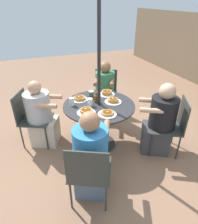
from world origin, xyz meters
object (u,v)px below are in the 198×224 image
Objects in this scene: pancake_plate_b at (107,93)px; diner_south at (91,159)px; pancake_plate_c at (80,99)px; patio_chair_west at (172,123)px; pancake_plate_a at (107,113)px; patio_chair_east at (30,115)px; patio_chair_south at (89,171)px; pancake_plate_d at (113,101)px; diner_north at (105,93)px; patio_table at (99,114)px; diner_east at (41,117)px; coffee_cup at (91,94)px; patio_chair_north at (105,90)px; pancake_plate_e at (86,111)px; syrup_bottle at (96,98)px; drinking_glass_b at (72,102)px; drinking_glass_a at (90,102)px; diner_west at (160,122)px.

diner_south is at bearing -30.95° from pancake_plate_b.
patio_chair_west is at bearing 56.31° from pancake_plate_c.
pancake_plate_a is at bearing -22.41° from pancake_plate_b.
patio_chair_east and patio_chair_south have the same top height.
pancake_plate_a is at bearing 21.69° from pancake_plate_c.
diner_south is 1.06m from pancake_plate_d.
patio_table is at bearing 90.00° from diner_north.
coffee_cup is at bearing 106.82° from diner_east.
pancake_plate_c is (0.71, -0.74, 0.26)m from patio_chair_north.
pancake_plate_e is at bearing -27.05° from coffee_cup.
patio_table is 4.15× the size of pancake_plate_d.
syrup_bottle is at bearing 137.33° from pancake_plate_e.
pancake_plate_e reaches higher than patio_table.
drinking_glass_b is at bearing -138.73° from pancake_plate_a.
pancake_plate_e is 2.14× the size of drinking_glass_b.
pancake_plate_b reaches higher than pancake_plate_a.
coffee_cup is (0.54, -0.45, 0.28)m from diner_north.
diner_east is at bearing 46.47° from diner_north.
syrup_bottle is (-0.09, -0.01, 0.23)m from patio_table.
pancake_plate_b is (-1.09, 0.65, 0.25)m from diner_south.
drinking_glass_a reaches higher than pancake_plate_a.
pancake_plate_e is (-0.27, -1.05, 0.26)m from diner_west.
coffee_cup is (-0.02, 0.20, 0.03)m from pancake_plate_c.
diner_west is 0.76m from pancake_plate_d.
pancake_plate_c reaches higher than pancake_plate_a.
pancake_plate_e reaches higher than pancake_plate_d.
coffee_cup is at bearing -137.56° from pancake_plate_d.
diner_north reaches higher than pancake_plate_e.
drinking_glass_a is at bearing -95.57° from patio_table.
patio_chair_east reaches higher than pancake_plate_c.
diner_north is 9.70× the size of drinking_glass_a.
diner_west reaches higher than drinking_glass_a.
diner_east is 6.93× the size of syrup_bottle.
patio_chair_west is at bearing 54.08° from pancake_plate_d.
coffee_cup is 0.94× the size of drinking_glass_a.
pancake_plate_e is (0.98, -0.68, 0.25)m from diner_north.
diner_north is (-0.81, 0.43, -0.06)m from patio_table.
diner_east is at bearing 91.87° from patio_chair_west.
diner_south is 4.43× the size of pancake_plate_e.
diner_west is at bearing 129.28° from patio_chair_north.
patio_chair_east is at bearing -101.35° from coffee_cup.
patio_chair_north is 1.46m from diner_east.
pancake_plate_d is (-0.44, -0.57, 0.26)m from diner_west.
patio_table is at bearing 90.00° from patio_chair_west.
patio_chair_north is 1.40m from pancake_plate_a.
drinking_glass_b is at bearing 93.13° from patio_chair_west.
patio_chair_north reaches higher than pancake_plate_c.
pancake_plate_d is (0.39, 1.05, 0.28)m from diner_east.
diner_west reaches higher than pancake_plate_d.
pancake_plate_d is (-0.53, -0.73, 0.26)m from patio_chair_west.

